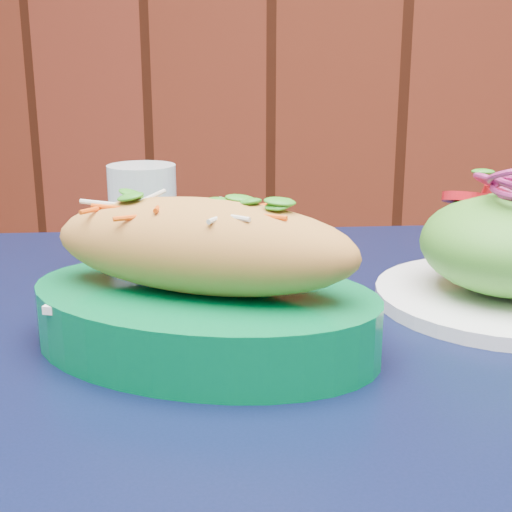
# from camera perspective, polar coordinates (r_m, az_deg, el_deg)

# --- Properties ---
(cafe_table) EXTENTS (0.99, 0.99, 0.75)m
(cafe_table) POSITION_cam_1_polar(r_m,az_deg,el_deg) (0.58, 8.62, -15.65)
(cafe_table) COLOR black
(cafe_table) RESTS_ON ground
(banh_mi_basket) EXTENTS (0.29, 0.21, 0.12)m
(banh_mi_basket) POSITION_cam_1_polar(r_m,az_deg,el_deg) (0.53, -4.26, -2.54)
(banh_mi_basket) COLOR #006533
(banh_mi_basket) RESTS_ON cafe_table
(salad_plate) EXTENTS (0.23, 0.23, 0.13)m
(salad_plate) POSITION_cam_1_polar(r_m,az_deg,el_deg) (0.66, 19.67, 0.23)
(salad_plate) COLOR white
(salad_plate) RESTS_ON cafe_table
(water_glass) EXTENTS (0.07, 0.07, 0.11)m
(water_glass) POSITION_cam_1_polar(r_m,az_deg,el_deg) (0.72, -8.99, 2.91)
(water_glass) COLOR silver
(water_glass) RESTS_ON cafe_table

